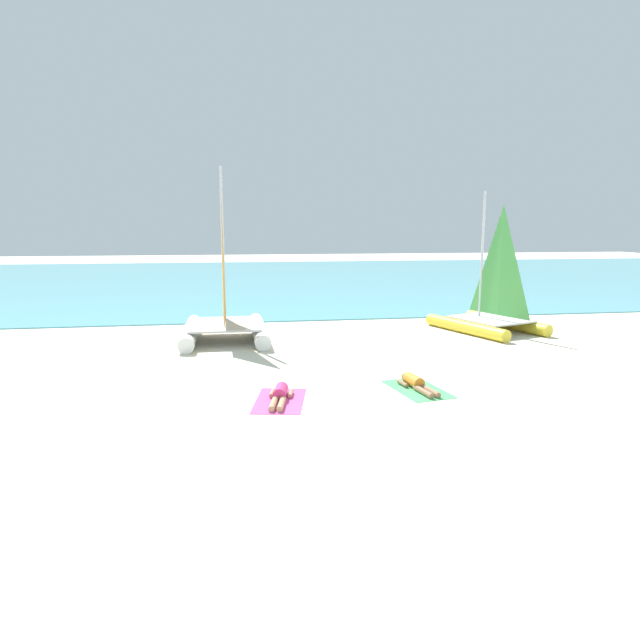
# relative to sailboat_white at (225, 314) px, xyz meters

# --- Properties ---
(ground_plane) EXTENTS (120.00, 120.00, 0.00)m
(ground_plane) POSITION_rel_sailboat_white_xyz_m (2.87, 1.09, -0.90)
(ground_plane) COLOR beige
(ocean_water) EXTENTS (120.00, 40.00, 0.05)m
(ocean_water) POSITION_rel_sailboat_white_xyz_m (2.87, 23.27, -0.88)
(ocean_water) COLOR #5BB2C1
(ocean_water) RESTS_ON ground
(sailboat_white) EXTENTS (3.00, 4.66, 6.05)m
(sailboat_white) POSITION_rel_sailboat_white_xyz_m (0.00, 0.00, 0.00)
(sailboat_white) COLOR white
(sailboat_white) RESTS_ON ground
(sailboat_yellow) EXTENTS (3.77, 4.67, 5.28)m
(sailboat_yellow) POSITION_rel_sailboat_white_xyz_m (9.95, -0.06, -0.11)
(sailboat_yellow) COLOR yellow
(sailboat_yellow) RESTS_ON ground
(towel_left) EXTENTS (1.45, 2.08, 0.01)m
(towel_left) POSITION_rel_sailboat_white_xyz_m (1.32, -7.27, -0.89)
(towel_left) COLOR #D84C99
(towel_left) RESTS_ON ground
(sunbather_left) EXTENTS (0.70, 1.56, 0.30)m
(sunbather_left) POSITION_rel_sailboat_white_xyz_m (1.33, -7.20, -0.77)
(sunbather_left) COLOR #D83372
(sunbather_left) RESTS_ON towel_left
(towel_right) EXTENTS (1.41, 2.06, 0.01)m
(towel_right) POSITION_rel_sailboat_white_xyz_m (4.74, -6.89, -0.89)
(towel_right) COLOR #4CB266
(towel_right) RESTS_ON ground
(sunbather_right) EXTENTS (0.67, 1.56, 0.30)m
(sunbather_right) POSITION_rel_sailboat_white_xyz_m (4.73, -6.83, -0.77)
(sunbather_right) COLOR orange
(sunbather_right) RESTS_ON towel_right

